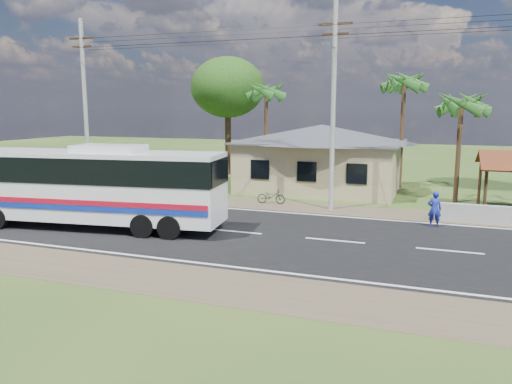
# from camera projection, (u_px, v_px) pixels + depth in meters

# --- Properties ---
(ground) EXTENTS (120.00, 120.00, 0.00)m
(ground) POSITION_uv_depth(u_px,v_px,m) (235.00, 232.00, 22.41)
(ground) COLOR #274518
(ground) RESTS_ON ground
(road) EXTENTS (120.00, 16.00, 0.03)m
(road) POSITION_uv_depth(u_px,v_px,m) (235.00, 232.00, 22.41)
(road) COLOR black
(road) RESTS_ON ground
(house) EXTENTS (12.40, 10.00, 5.00)m
(house) POSITION_uv_depth(u_px,v_px,m) (322.00, 151.00, 33.68)
(house) COLOR tan
(house) RESTS_ON ground
(utility_poles) EXTENTS (32.80, 2.22, 11.00)m
(utility_poles) POSITION_uv_depth(u_px,v_px,m) (327.00, 103.00, 26.56)
(utility_poles) COLOR #9E9E99
(utility_poles) RESTS_ON ground
(palm_near) EXTENTS (2.80, 2.80, 6.70)m
(palm_near) POSITION_uv_depth(u_px,v_px,m) (462.00, 104.00, 28.46)
(palm_near) COLOR #47301E
(palm_near) RESTS_ON ground
(palm_mid) EXTENTS (2.80, 2.80, 8.20)m
(palm_mid) POSITION_uv_depth(u_px,v_px,m) (404.00, 83.00, 33.56)
(palm_mid) COLOR #47301E
(palm_mid) RESTS_ON ground
(palm_far) EXTENTS (2.80, 2.80, 7.70)m
(palm_far) POSITION_uv_depth(u_px,v_px,m) (266.00, 92.00, 37.47)
(palm_far) COLOR #47301E
(palm_far) RESTS_ON ground
(tree_behind_house) EXTENTS (6.00, 6.00, 9.61)m
(tree_behind_house) POSITION_uv_depth(u_px,v_px,m) (228.00, 88.00, 40.59)
(tree_behind_house) COLOR #47301E
(tree_behind_house) RESTS_ON ground
(coach_bus) EXTENTS (12.67, 4.18, 3.86)m
(coach_bus) POSITION_uv_depth(u_px,v_px,m) (90.00, 181.00, 22.86)
(coach_bus) COLOR silver
(coach_bus) RESTS_ON ground
(motorcycle) EXTENTS (1.69, 0.70, 0.87)m
(motorcycle) POSITION_uv_depth(u_px,v_px,m) (271.00, 196.00, 28.94)
(motorcycle) COLOR black
(motorcycle) RESTS_ON ground
(person) EXTENTS (0.66, 0.47, 1.71)m
(person) POSITION_uv_depth(u_px,v_px,m) (435.00, 209.00, 23.20)
(person) COLOR navy
(person) RESTS_ON ground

